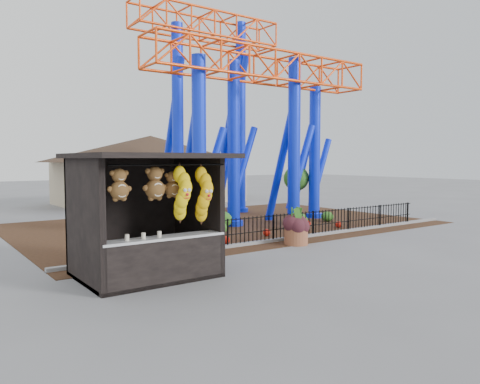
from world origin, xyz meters
TOP-DOWN VIEW (x-y plane):
  - ground at (0.00, 0.00)m, footprint 120.00×120.00m
  - mulch_bed at (4.00, 8.00)m, footprint 18.00×12.00m
  - curb at (4.00, 3.00)m, footprint 18.00×0.18m
  - prize_booth at (-3.00, 0.91)m, footprint 3.50×3.40m
  - picket_fence at (4.90, 3.00)m, footprint 12.20×0.06m
  - roller_coaster at (5.12, 8.23)m, footprint 11.00×6.37m
  - terracotta_planter at (3.12, 2.16)m, footprint 0.92×0.92m
  - planter_foliage at (3.12, 2.16)m, footprint 0.70×0.70m
  - potted_plant at (3.54, 2.52)m, footprint 0.85×0.78m
  - landscaping at (4.74, 5.76)m, footprint 7.70×3.85m
  - pavilion at (6.00, 20.00)m, footprint 15.00×15.00m

SIDE VIEW (x-z plane):
  - ground at x=0.00m, z-range 0.00..0.00m
  - mulch_bed at x=4.00m, z-range 0.00..0.02m
  - curb at x=4.00m, z-range 0.00..0.12m
  - terracotta_planter at x=3.12m, z-range 0.00..0.58m
  - landscaping at x=4.74m, z-range -0.03..0.70m
  - potted_plant at x=3.54m, z-range 0.00..0.81m
  - picket_fence at x=4.90m, z-range 0.00..1.00m
  - planter_foliage at x=3.12m, z-range 0.58..1.22m
  - prize_booth at x=-3.00m, z-range -0.03..3.09m
  - pavilion at x=6.00m, z-range 0.67..5.47m
  - roller_coaster at x=5.12m, z-range 1.03..11.85m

